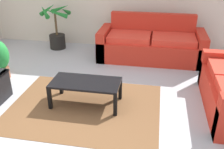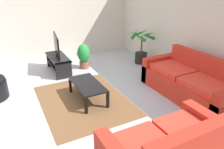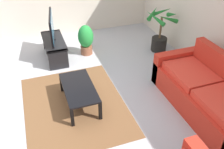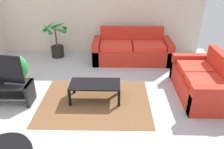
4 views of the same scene
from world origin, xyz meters
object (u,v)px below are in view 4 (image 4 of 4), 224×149
(potted_plant_small, at_px, (20,70))
(couch_loveseat, at_px, (202,82))
(couch_main, at_px, (132,51))
(potted_palm, at_px, (57,43))
(tv_stand, at_px, (3,90))
(coffee_table, at_px, (95,86))

(potted_plant_small, bearing_deg, couch_loveseat, -5.02)
(couch_main, height_order, potted_palm, potted_palm)
(couch_loveseat, bearing_deg, tv_stand, -174.68)
(couch_main, xyz_separation_m, potted_palm, (-2.18, 0.26, 0.12))
(coffee_table, height_order, potted_plant_small, potted_plant_small)
(tv_stand, bearing_deg, couch_loveseat, 5.32)
(potted_palm, bearing_deg, potted_plant_small, -104.10)
(potted_palm, bearing_deg, tv_stand, -101.35)
(couch_main, bearing_deg, couch_loveseat, -52.38)
(couch_loveseat, bearing_deg, couch_main, 127.62)
(couch_loveseat, bearing_deg, potted_palm, 150.19)
(couch_main, distance_m, potted_palm, 2.20)
(couch_loveseat, xyz_separation_m, potted_palm, (-3.54, 2.03, 0.13))
(coffee_table, bearing_deg, potted_plant_small, 161.66)
(coffee_table, relative_size, potted_palm, 0.99)
(tv_stand, bearing_deg, couch_main, 38.84)
(couch_main, distance_m, coffee_table, 2.17)
(couch_loveseat, distance_m, tv_stand, 4.04)
(couch_main, bearing_deg, potted_palm, 173.17)
(tv_stand, bearing_deg, potted_plant_small, 85.24)
(couch_main, height_order, tv_stand, couch_main)
(tv_stand, xyz_separation_m, potted_plant_small, (0.06, 0.72, 0.09))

